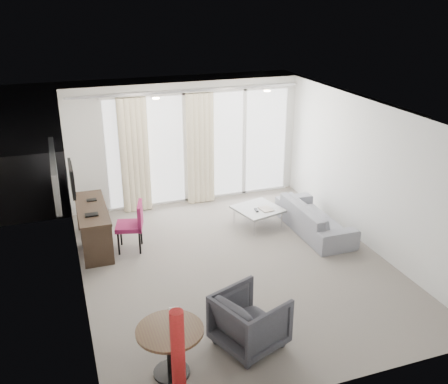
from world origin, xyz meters
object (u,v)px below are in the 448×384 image
object	(u,v)px
round_table	(171,352)
desk_chair	(129,227)
red_lamp	(178,359)
desk	(94,227)
tub_armchair	(250,321)
coffee_table	(258,217)
rattan_chair_b	(236,155)
sofa	(315,218)
rattan_chair_a	(219,167)

from	to	relation	value
round_table	desk_chair	bearing A→B (deg)	89.06
desk_chair	round_table	size ratio (longest dim) A/B	1.11
red_lamp	round_table	bearing A→B (deg)	87.01
desk	desk_chair	size ratio (longest dim) A/B	1.83
tub_armchair	coffee_table	size ratio (longest dim) A/B	1.01
desk	rattan_chair_b	size ratio (longest dim) A/B	2.15
desk	desk_chair	distance (m)	0.68
sofa	desk_chair	bearing A→B (deg)	82.73
tub_armchair	coffee_table	world-z (taller)	tub_armchair
desk_chair	tub_armchair	xyz separation A→B (m)	(1.04, -3.12, -0.08)
tub_armchair	sofa	bearing A→B (deg)	-63.29
desk	tub_armchair	xyz separation A→B (m)	(1.63, -3.46, -0.01)
red_lamp	rattan_chair_a	size ratio (longest dim) A/B	1.49
desk	coffee_table	world-z (taller)	desk
red_lamp	sofa	world-z (taller)	red_lamp
tub_armchair	rattan_chair_a	world-z (taller)	rattan_chair_a
round_table	sofa	world-z (taller)	round_table
round_table	coffee_table	xyz separation A→B (m)	(2.59, 3.48, -0.14)
round_table	red_lamp	world-z (taller)	red_lamp
desk_chair	rattan_chair_b	size ratio (longest dim) A/B	1.18
desk_chair	rattan_chair_b	world-z (taller)	desk_chair
round_table	rattan_chair_b	world-z (taller)	rattan_chair_b
tub_armchair	round_table	bearing A→B (deg)	78.37
red_lamp	rattan_chair_a	distance (m)	6.98
red_lamp	sofa	size ratio (longest dim) A/B	0.63
round_table	rattan_chair_a	xyz separation A→B (m)	(2.62, 5.95, 0.09)
tub_armchair	sofa	world-z (taller)	tub_armchair
desk	desk_chair	xyz separation A→B (m)	(0.59, -0.33, 0.06)
rattan_chair_a	round_table	bearing A→B (deg)	-113.97
desk_chair	round_table	distance (m)	3.31
coffee_table	rattan_chair_b	distance (m)	3.38
coffee_table	desk_chair	bearing A→B (deg)	-176.13
desk_chair	coffee_table	distance (m)	2.56
coffee_table	sofa	xyz separation A→B (m)	(0.92, -0.61, 0.10)
round_table	tub_armchair	size ratio (longest dim) A/B	0.98
tub_armchair	coffee_table	distance (m)	3.63
desk_chair	red_lamp	distance (m)	3.82
tub_armchair	sofa	xyz separation A→B (m)	(2.42, 2.68, -0.09)
desk	rattan_chair_a	xyz separation A→B (m)	(3.15, 2.31, 0.03)
rattan_chair_b	round_table	bearing A→B (deg)	-106.22
red_lamp	sofa	xyz separation A→B (m)	(3.54, 3.37, -0.33)
sofa	desk	bearing A→B (deg)	79.16
sofa	rattan_chair_a	bearing A→B (deg)	16.22
sofa	tub_armchair	bearing A→B (deg)	137.92
coffee_table	rattan_chair_a	size ratio (longest dim) A/B	0.98
red_lamp	coffee_table	distance (m)	4.79
round_table	red_lamp	size ratio (longest dim) A/B	0.65
sofa	rattan_chair_b	size ratio (longest dim) A/B	2.57
desk	coffee_table	xyz separation A→B (m)	(3.13, -0.16, -0.20)
coffee_table	rattan_chair_a	xyz separation A→B (m)	(0.02, 2.47, 0.23)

